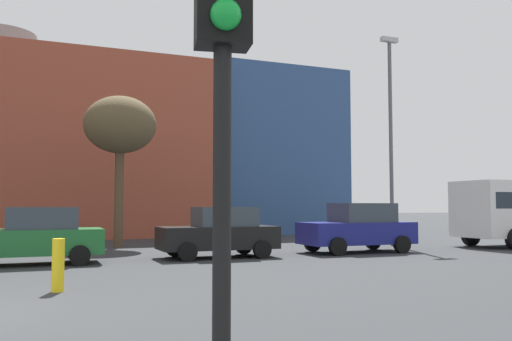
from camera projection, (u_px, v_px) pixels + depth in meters
name	position (u px, v px, depth m)	size (l,w,h in m)	color
parked_car_2	(36.00, 236.00, 15.62)	(3.85, 1.89, 1.67)	#1E662D
parked_car_3	(220.00, 232.00, 17.72)	(3.85, 1.89, 1.67)	black
parked_car_4	(358.00, 228.00, 19.72)	(4.15, 2.04, 1.80)	navy
traffic_light_near_right	(223.00, 55.00, 3.49)	(0.40, 0.39, 3.64)	black
bare_tree_0	(120.00, 127.00, 22.50)	(3.00, 3.00, 6.30)	brown
bollard_yellow_1	(58.00, 265.00, 10.67)	(0.24, 0.24, 1.05)	yellow
street_lamp	(391.00, 128.00, 23.19)	(0.80, 0.24, 9.05)	#59595E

